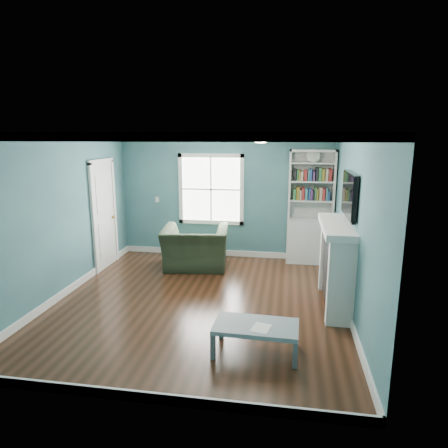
# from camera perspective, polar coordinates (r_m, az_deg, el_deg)

# --- Properties ---
(floor) EXTENTS (5.00, 5.00, 0.00)m
(floor) POSITION_cam_1_polar(r_m,az_deg,el_deg) (6.45, -3.41, -10.95)
(floor) COLOR black
(floor) RESTS_ON ground
(room_walls) EXTENTS (5.00, 5.00, 5.00)m
(room_walls) POSITION_cam_1_polar(r_m,az_deg,el_deg) (6.00, -3.61, 3.03)
(room_walls) COLOR #365B69
(room_walls) RESTS_ON ground
(trim) EXTENTS (4.50, 5.00, 2.60)m
(trim) POSITION_cam_1_polar(r_m,az_deg,el_deg) (6.07, -3.57, -0.18)
(trim) COLOR white
(trim) RESTS_ON ground
(window) EXTENTS (1.40, 0.06, 1.50)m
(window) POSITION_cam_1_polar(r_m,az_deg,el_deg) (8.49, -1.86, 4.97)
(window) COLOR white
(window) RESTS_ON room_walls
(bookshelf) EXTENTS (0.90, 0.35, 2.31)m
(bookshelf) POSITION_cam_1_polar(r_m,az_deg,el_deg) (8.25, 12.17, 0.76)
(bookshelf) COLOR silver
(bookshelf) RESTS_ON ground
(fireplace) EXTENTS (0.44, 1.58, 1.30)m
(fireplace) POSITION_cam_1_polar(r_m,az_deg,el_deg) (6.32, 15.75, -5.77)
(fireplace) COLOR black
(fireplace) RESTS_ON ground
(tv) EXTENTS (0.06, 1.10, 0.65)m
(tv) POSITION_cam_1_polar(r_m,az_deg,el_deg) (6.09, 17.49, 3.99)
(tv) COLOR black
(tv) RESTS_ON fireplace
(door) EXTENTS (0.12, 0.98, 2.17)m
(door) POSITION_cam_1_polar(r_m,az_deg,el_deg) (8.14, -16.77, 1.41)
(door) COLOR silver
(door) RESTS_ON ground
(ceiling_fixture) EXTENTS (0.38, 0.38, 0.15)m
(ceiling_fixture) POSITION_cam_1_polar(r_m,az_deg,el_deg) (5.88, 5.26, 12.28)
(ceiling_fixture) COLOR white
(ceiling_fixture) RESTS_ON room_walls
(light_switch) EXTENTS (0.08, 0.01, 0.12)m
(light_switch) POSITION_cam_1_polar(r_m,az_deg,el_deg) (8.83, -9.53, 3.46)
(light_switch) COLOR white
(light_switch) RESTS_ON room_walls
(recliner) EXTENTS (1.34, 0.96, 1.09)m
(recliner) POSITION_cam_1_polar(r_m,az_deg,el_deg) (7.84, -4.12, -2.43)
(recliner) COLOR #202D1C
(recliner) RESTS_ON ground
(coffee_table) EXTENTS (1.02, 0.58, 0.37)m
(coffee_table) POSITION_cam_1_polar(r_m,az_deg,el_deg) (4.95, 4.59, -14.60)
(coffee_table) COLOR #444D52
(coffee_table) RESTS_ON ground
(paper_sheet) EXTENTS (0.25, 0.29, 0.00)m
(paper_sheet) POSITION_cam_1_polar(r_m,az_deg,el_deg) (4.85, 5.32, -14.56)
(paper_sheet) COLOR white
(paper_sheet) RESTS_ON coffee_table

